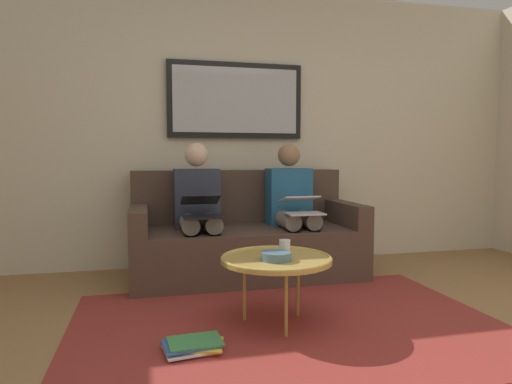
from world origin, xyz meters
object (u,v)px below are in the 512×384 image
coffee_table (276,259)px  cup (285,247)px  laptop_silver (302,205)px  person_right (198,207)px  bowl (276,256)px  framed_mirror (236,101)px  couch (245,238)px  laptop_black (201,207)px  person_left (292,204)px  magazine_stack (193,346)px

coffee_table → cup: cup is taller
laptop_silver → person_right: person_right is taller
bowl → person_right: size_ratio=0.16×
framed_mirror → couch: bearing=90.0°
couch → laptop_black: couch is taller
person_left → laptop_black: bearing=15.5°
coffee_table → person_right: size_ratio=0.59×
cup → laptop_black: laptop_black is taller
cup → person_right: person_right is taller
bowl → coffee_table: bearing=-105.6°
coffee_table → person_left: 1.26m
person_left → laptop_black: size_ratio=2.89×
bowl → magazine_stack: (0.51, 0.20, -0.41)m
bowl → person_right: bearing=-75.2°
couch → coffee_table: (0.07, 1.22, 0.09)m
laptop_silver → couch: bearing=-37.5°
framed_mirror → cup: framed_mirror is taller
couch → magazine_stack: (0.60, 1.49, -0.28)m
laptop_black → couch: bearing=-144.1°
framed_mirror → coffee_table: framed_mirror is taller
person_right → magazine_stack: person_right is taller
coffee_table → framed_mirror: bearing=-92.4°
couch → laptop_silver: bearing=142.5°
person_right → laptop_black: 0.23m
cup → magazine_stack: cup is taller
magazine_stack → bowl: bearing=-159.1°
framed_mirror → magazine_stack: (0.60, 1.87, -1.52)m
framed_mirror → laptop_black: 1.22m
magazine_stack → laptop_silver: bearing=-130.8°
couch → coffee_table: couch is taller
coffee_table → laptop_black: 1.01m
framed_mirror → coffee_table: bearing=87.6°
cup → laptop_black: 0.95m
person_right → coffee_table: bearing=106.6°
person_left → magazine_stack: size_ratio=3.34×
couch → laptop_black: 0.60m
laptop_black → magazine_stack: bearing=81.0°
cup → person_left: 1.14m
couch → person_left: person_left is taller
laptop_silver → person_right: 0.86m
framed_mirror → laptop_black: framed_mirror is taller
laptop_silver → framed_mirror: bearing=-59.7°
cup → bowl: size_ratio=0.51×
bowl → cup: bearing=-121.9°
framed_mirror → person_left: framed_mirror is taller
cup → person_right: (0.42, -1.06, 0.15)m
coffee_table → laptop_black: (0.34, -0.92, 0.23)m
framed_mirror → coffee_table: 1.98m
laptop_silver → magazine_stack: bearing=49.2°
framed_mirror → cup: 1.87m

